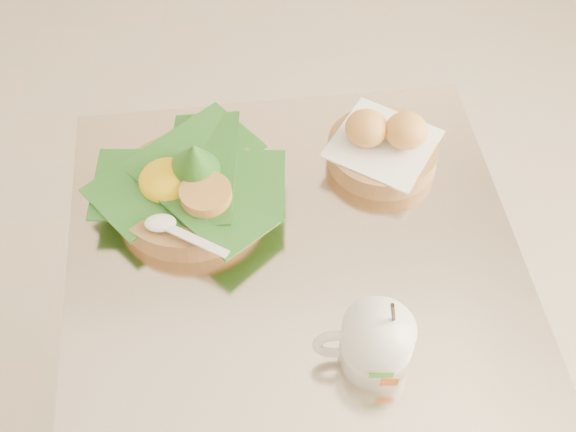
{
  "coord_description": "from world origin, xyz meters",
  "views": [
    {
      "loc": [
        0.13,
        -0.64,
        1.67
      ],
      "look_at": [
        0.16,
        0.02,
        0.82
      ],
      "focal_mm": 45.0,
      "sensor_mm": 36.0,
      "label": 1
    }
  ],
  "objects_px": {
    "cafe_table": "(294,325)",
    "coffee_mug": "(374,343)",
    "bread_basket": "(383,145)",
    "rice_basket": "(189,186)"
  },
  "relations": [
    {
      "from": "cafe_table",
      "to": "bread_basket",
      "type": "xyz_separation_m",
      "value": [
        0.16,
        0.19,
        0.26
      ]
    },
    {
      "from": "cafe_table",
      "to": "coffee_mug",
      "type": "distance_m",
      "value": 0.34
    },
    {
      "from": "bread_basket",
      "to": "coffee_mug",
      "type": "relative_size",
      "value": 1.29
    },
    {
      "from": "rice_basket",
      "to": "bread_basket",
      "type": "bearing_deg",
      "value": 13.76
    },
    {
      "from": "cafe_table",
      "to": "coffee_mug",
      "type": "bearing_deg",
      "value": -61.68
    },
    {
      "from": "coffee_mug",
      "to": "rice_basket",
      "type": "bearing_deg",
      "value": 131.4
    },
    {
      "from": "cafe_table",
      "to": "bread_basket",
      "type": "height_order",
      "value": "bread_basket"
    },
    {
      "from": "cafe_table",
      "to": "coffee_mug",
      "type": "height_order",
      "value": "coffee_mug"
    },
    {
      "from": "rice_basket",
      "to": "coffee_mug",
      "type": "distance_m",
      "value": 0.39
    },
    {
      "from": "cafe_table",
      "to": "rice_basket",
      "type": "relative_size",
      "value": 2.45
    }
  ]
}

